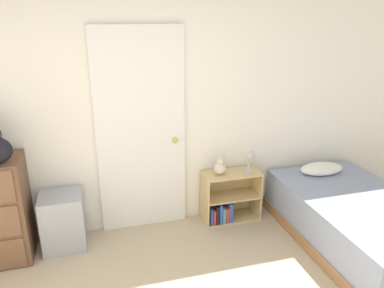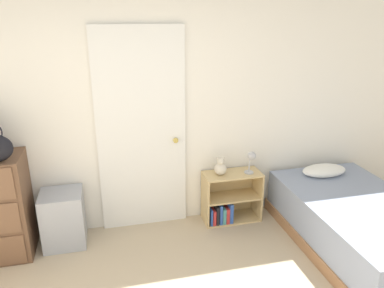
% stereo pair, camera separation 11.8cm
% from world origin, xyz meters
% --- Properties ---
extents(wall_back, '(10.00, 0.06, 2.55)m').
position_xyz_m(wall_back, '(0.00, 2.13, 1.27)').
color(wall_back, white).
rests_on(wall_back, ground_plane).
extents(door_closed, '(0.90, 0.09, 2.10)m').
position_xyz_m(door_closed, '(0.12, 2.07, 1.05)').
color(door_closed, white).
rests_on(door_closed, ground_plane).
extents(storage_bin, '(0.40, 0.38, 0.56)m').
position_xyz_m(storage_bin, '(-0.71, 1.89, 0.28)').
color(storage_bin, '#999EA8').
rests_on(storage_bin, ground_plane).
extents(bookshelf, '(0.63, 0.29, 0.56)m').
position_xyz_m(bookshelf, '(1.02, 1.93, 0.23)').
color(bookshelf, tan).
rests_on(bookshelf, ground_plane).
extents(teddy_bear, '(0.13, 0.13, 0.20)m').
position_xyz_m(teddy_bear, '(0.92, 1.93, 0.65)').
color(teddy_bear, beige).
rests_on(teddy_bear, bookshelf).
extents(desk_lamp, '(0.11, 0.11, 0.25)m').
position_xyz_m(desk_lamp, '(1.25, 1.89, 0.73)').
color(desk_lamp, '#B2B2B7').
rests_on(desk_lamp, bookshelf).
extents(bed, '(1.13, 1.87, 0.59)m').
position_xyz_m(bed, '(2.10, 1.15, 0.24)').
color(bed, '#996B47').
rests_on(bed, ground_plane).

